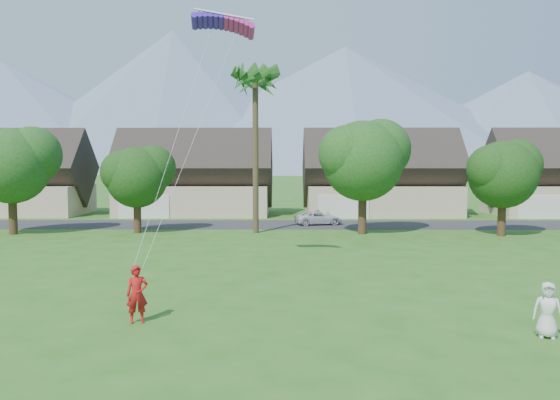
{
  "coord_description": "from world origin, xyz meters",
  "views": [
    {
      "loc": [
        0.19,
        -12.62,
        5.38
      ],
      "look_at": [
        0.0,
        10.0,
        3.8
      ],
      "focal_mm": 35.0,
      "sensor_mm": 36.0,
      "label": 1
    }
  ],
  "objects_px": {
    "kite_flyer": "(137,294)",
    "parked_car": "(319,218)",
    "parafoil_kite": "(224,22)",
    "watcher": "(548,310)"
  },
  "relations": [
    {
      "from": "kite_flyer",
      "to": "parked_car",
      "type": "bearing_deg",
      "value": 56.34
    },
    {
      "from": "parafoil_kite",
      "to": "watcher",
      "type": "bearing_deg",
      "value": -43.43
    },
    {
      "from": "watcher",
      "to": "parafoil_kite",
      "type": "distance_m",
      "value": 17.94
    },
    {
      "from": "watcher",
      "to": "parked_car",
      "type": "distance_m",
      "value": 30.59
    },
    {
      "from": "watcher",
      "to": "kite_flyer",
      "type": "bearing_deg",
      "value": -168.03
    },
    {
      "from": "parked_car",
      "to": "parafoil_kite",
      "type": "xyz_separation_m",
      "value": [
        -5.73,
        -21.0,
        11.27
      ]
    },
    {
      "from": "kite_flyer",
      "to": "watcher",
      "type": "relative_size",
      "value": 1.12
    },
    {
      "from": "kite_flyer",
      "to": "watcher",
      "type": "xyz_separation_m",
      "value": [
        12.98,
        -1.42,
        -0.11
      ]
    },
    {
      "from": "kite_flyer",
      "to": "parafoil_kite",
      "type": "distance_m",
      "value": 13.5
    },
    {
      "from": "kite_flyer",
      "to": "parafoil_kite",
      "type": "bearing_deg",
      "value": 56.29
    }
  ]
}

